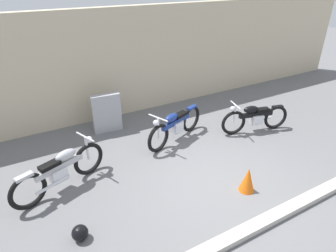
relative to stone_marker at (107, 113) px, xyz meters
name	(u,v)px	position (x,y,z in m)	size (l,w,h in m)	color
ground_plane	(214,180)	(1.26, -3.26, -0.55)	(40.00, 40.00, 0.00)	slate
building_wall	(133,62)	(1.26, 0.95, 1.04)	(18.00, 0.30, 3.17)	beige
curb_strip	(263,222)	(1.26, -4.68, -0.49)	(18.00, 0.24, 0.12)	#B7B2A8
stone_marker	(107,113)	(0.00, 0.00, 0.00)	(0.78, 0.20, 1.10)	#9E9EA3
helmet	(80,233)	(-1.66, -3.40, -0.41)	(0.28, 0.28, 0.28)	black
traffic_cone	(248,180)	(1.64, -3.84, -0.27)	(0.32, 0.32, 0.55)	orange
motorcycle_blue	(175,125)	(1.38, -1.39, -0.09)	(2.01, 0.95, 0.95)	black
motorcycle_silver	(61,170)	(-1.62, -1.92, -0.09)	(2.01, 0.96, 0.95)	black
motorcycle_black	(255,117)	(3.56, -2.04, -0.11)	(1.96, 0.73, 0.90)	black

